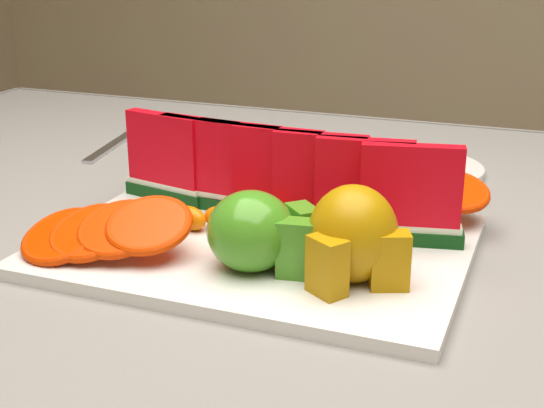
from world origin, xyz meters
name	(u,v)px	position (x,y,z in m)	size (l,w,h in m)	color
table	(279,304)	(0.00, 0.00, 0.65)	(1.40, 0.90, 0.75)	#4C2E19
tablecloth	(279,253)	(0.00, 0.00, 0.72)	(1.53, 1.03, 0.20)	slate
platter	(259,245)	(0.01, -0.09, 0.76)	(0.40, 0.30, 0.01)	silver
apple_cluster	(259,233)	(0.04, -0.15, 0.80)	(0.12, 0.10, 0.07)	#3C9116
pear_cluster	(354,237)	(0.12, -0.14, 0.81)	(0.10, 0.10, 0.09)	#AB930E
side_plate	(413,169)	(0.10, 0.22, 0.76)	(0.20, 0.20, 0.01)	silver
fork	(114,145)	(-0.33, 0.19, 0.76)	(0.05, 0.19, 0.00)	silver
watermelon_row	(278,177)	(0.01, -0.03, 0.82)	(0.39, 0.07, 0.10)	#0F3818
orange_fan_front	(106,230)	(-0.11, -0.17, 0.79)	(0.17, 0.12, 0.05)	#D64900
orange_fan_back	(320,184)	(0.04, 0.03, 0.79)	(0.38, 0.10, 0.05)	#D64900
tangerine_segments	(247,220)	(-0.01, -0.07, 0.78)	(0.15, 0.06, 0.02)	#DB5C21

